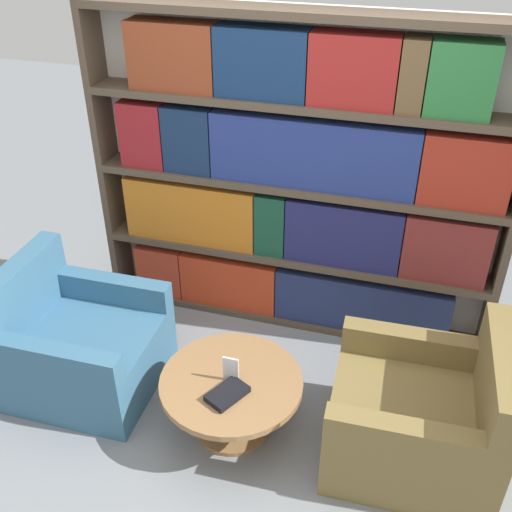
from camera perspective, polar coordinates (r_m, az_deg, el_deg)
ground_plane at (r=3.75m, az=-1.47°, el=-17.02°), size 14.00×14.00×0.00m
bookshelf at (r=4.05m, az=3.94°, el=6.60°), size 2.80×0.30×2.22m
armchair_left at (r=4.07m, az=-16.52°, el=-8.23°), size 0.92×0.85×0.85m
armchair_right at (r=3.59m, az=15.34°, el=-14.71°), size 0.94×0.87×0.85m
coffee_table at (r=3.61m, az=-2.35°, el=-12.96°), size 0.84×0.84×0.39m
table_sign at (r=3.48m, az=-2.42°, el=-10.87°), size 0.09×0.06×0.17m
stray_book at (r=3.43m, az=-2.75°, el=-12.97°), size 0.24×0.27×0.04m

